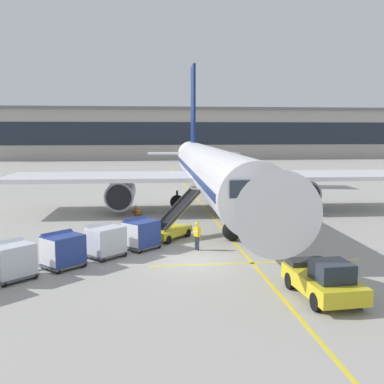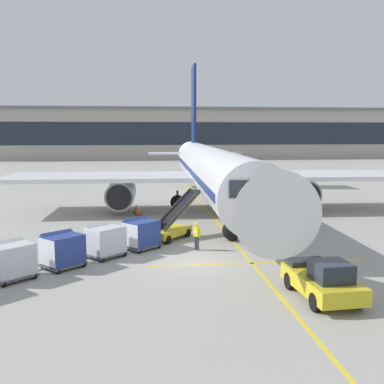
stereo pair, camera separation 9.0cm
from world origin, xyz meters
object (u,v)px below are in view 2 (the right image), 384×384
Objects in this scene: parked_airplane at (211,171)px; baggage_cart_lead at (141,233)px; safety_cone_wingtip at (136,208)px; belt_loader at (171,225)px; baggage_cart_fourth at (11,260)px; ground_crew_by_loader at (197,234)px; safety_cone_engine_keepout at (138,211)px; pushback_tug at (323,280)px; baggage_cart_second at (105,240)px; baggage_cart_third at (62,249)px; ground_crew_by_carts at (140,234)px.

baggage_cart_lead is at bearing -115.48° from parked_airplane.
belt_loader is at bearing -77.23° from safety_cone_wingtip.
baggage_cart_fourth is at bearing -124.10° from parked_airplane.
parked_airplane is 18.43× the size of baggage_cart_fourth.
ground_crew_by_loader is at bearing -67.70° from belt_loader.
baggage_cart_lead is 11.95m from safety_cone_engine_keepout.
baggage_cart_lead is at bearing 129.54° from pushback_tug.
safety_cone_engine_keepout is at bearing 90.87° from baggage_cart_lead.
belt_loader is at bearing -76.57° from safety_cone_engine_keepout.
parked_airplane is at bearing 60.74° from baggage_cart_second.
baggage_cart_third and baggage_cart_fourth have the same top height.
parked_airplane reaches higher than belt_loader.
safety_cone_engine_keepout is (-3.57, 12.56, -0.66)m from ground_crew_by_loader.
ground_crew_by_loader reaches higher than safety_cone_engine_keepout.
belt_loader is 3.71m from ground_crew_by_carts.
parked_airplane is 18.43× the size of baggage_cart_second.
parked_airplane is 22.81m from baggage_cart_fourth.
baggage_cart_fourth is at bearing -136.01° from belt_loader.
baggage_cart_lead is (-2.02, -2.71, 0.12)m from belt_loader.
baggage_cart_fourth is at bearing -139.15° from baggage_cart_second.
baggage_cart_fourth is at bearing 163.60° from pushback_tug.
pushback_tug is 2.60× the size of ground_crew_by_loader.
parked_airplane reaches higher than pushback_tug.
ground_crew_by_loader is at bearing -74.12° from safety_cone_engine_keepout.
parked_airplane is 67.98× the size of safety_cone_engine_keepout.
parked_airplane is 11.92m from belt_loader.
belt_loader is 13.49m from pushback_tug.
parked_airplane is at bearing 67.78° from belt_loader.
baggage_cart_fourth is 10.76m from ground_crew_by_loader.
baggage_cart_lead reaches higher than safety_cone_engine_keepout.
safety_cone_engine_keepout is (-0.15, 12.30, -0.66)m from ground_crew_by_carts.
pushback_tug is at bearing -86.46° from parked_airplane.
baggage_cart_fourth is 18.31m from safety_cone_engine_keepout.
baggage_cart_third is 0.56× the size of pushback_tug.
safety_cone_engine_keepout is at bearing 110.50° from pushback_tug.
pushback_tug is 6.55× the size of safety_cone_engine_keepout.
belt_loader is 8.78m from baggage_cart_third.
pushback_tug is 22.85m from safety_cone_engine_keepout.
baggage_cart_lead is 1.46× the size of ground_crew_by_loader.
baggage_cart_second is 1.46× the size of ground_crew_by_carts.
baggage_cart_third is 1.00× the size of baggage_cart_fourth.
belt_loader is at bearing 112.30° from ground_crew_by_loader.
baggage_cart_third is 3.69× the size of safety_cone_engine_keepout.
baggage_cart_lead is 0.37m from ground_crew_by_carts.
parked_airplane reaches higher than baggage_cart_lead.
belt_loader is 9.49m from safety_cone_engine_keepout.
baggage_cart_lead reaches higher than pushback_tug.
ground_crew_by_loader is at bearing 10.52° from baggage_cart_second.
safety_cone_wingtip is at bearing 91.43° from ground_crew_by_carts.
baggage_cart_third is at bearing -142.29° from ground_crew_by_carts.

